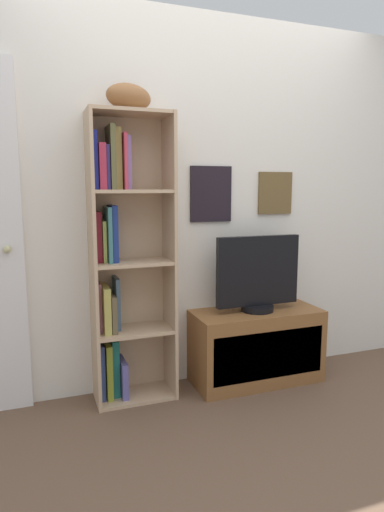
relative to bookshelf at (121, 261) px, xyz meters
The scene contains 6 objects.
ground 1.45m from the bookshelf, 60.17° to the right, with size 5.20×5.20×0.04m, color brown.
back_wall 0.68m from the bookshelf, 13.43° to the left, with size 4.80×0.08×2.42m.
bookshelf is the anchor object (origin of this frame).
football 0.96m from the bookshelf, 27.57° to the right, with size 0.29×0.15×0.15m, color brown.
tv_stand 1.10m from the bookshelf, ahead, with size 0.88×0.37×0.50m.
television 0.91m from the bookshelf, ahead, with size 0.59×0.22×0.51m.
Camera 1 is at (-1.06, -1.63, 1.32)m, focal length 30.73 mm.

